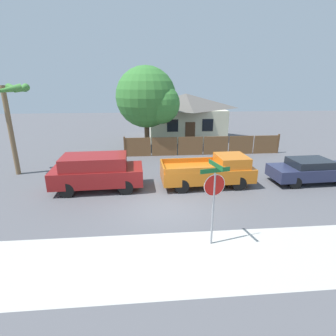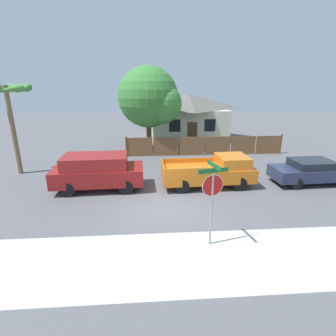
{
  "view_description": "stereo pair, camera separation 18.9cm",
  "coord_description": "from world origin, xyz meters",
  "px_view_note": "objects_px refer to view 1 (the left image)",
  "views": [
    {
      "loc": [
        -0.77,
        -10.54,
        5.38
      ],
      "look_at": [
        0.25,
        0.98,
        1.6
      ],
      "focal_mm": 28.0,
      "sensor_mm": 36.0,
      "label": 1
    },
    {
      "loc": [
        -0.58,
        -10.55,
        5.38
      ],
      "look_at": [
        0.25,
        0.98,
        1.6
      ],
      "focal_mm": 28.0,
      "sensor_mm": 36.0,
      "label": 2
    }
  ],
  "objects_px": {
    "orange_pickup": "(211,171)",
    "parked_sedan": "(311,170)",
    "house": "(186,115)",
    "red_suv": "(97,171)",
    "stop_sign": "(214,190)",
    "oak_tree": "(149,99)",
    "palm_tree": "(4,98)"
  },
  "relations": [
    {
      "from": "oak_tree",
      "to": "stop_sign",
      "type": "xyz_separation_m",
      "value": [
        1.82,
        -13.39,
        -2.17
      ]
    },
    {
      "from": "house",
      "to": "stop_sign",
      "type": "relative_size",
      "value": 2.59
    },
    {
      "from": "red_suv",
      "to": "parked_sedan",
      "type": "bearing_deg",
      "value": -2.3
    },
    {
      "from": "oak_tree",
      "to": "palm_tree",
      "type": "xyz_separation_m",
      "value": [
        -8.24,
        -5.12,
        0.39
      ]
    },
    {
      "from": "orange_pickup",
      "to": "stop_sign",
      "type": "height_order",
      "value": "stop_sign"
    },
    {
      "from": "stop_sign",
      "to": "red_suv",
      "type": "bearing_deg",
      "value": 118.67
    },
    {
      "from": "house",
      "to": "stop_sign",
      "type": "xyz_separation_m",
      "value": [
        -1.87,
        -18.45,
        -0.24
      ]
    },
    {
      "from": "stop_sign",
      "to": "orange_pickup",
      "type": "bearing_deg",
      "value": 63.91
    },
    {
      "from": "parked_sedan",
      "to": "orange_pickup",
      "type": "bearing_deg",
      "value": 177.6
    },
    {
      "from": "house",
      "to": "parked_sedan",
      "type": "bearing_deg",
      "value": -68.51
    },
    {
      "from": "orange_pickup",
      "to": "parked_sedan",
      "type": "relative_size",
      "value": 1.06
    },
    {
      "from": "oak_tree",
      "to": "house",
      "type": "bearing_deg",
      "value": 53.87
    },
    {
      "from": "house",
      "to": "red_suv",
      "type": "distance_m",
      "value": 14.71
    },
    {
      "from": "palm_tree",
      "to": "red_suv",
      "type": "xyz_separation_m",
      "value": [
        5.32,
        -2.9,
        -3.57
      ]
    },
    {
      "from": "oak_tree",
      "to": "orange_pickup",
      "type": "xyz_separation_m",
      "value": [
        3.1,
        -8.01,
        -3.36
      ]
    },
    {
      "from": "house",
      "to": "orange_pickup",
      "type": "bearing_deg",
      "value": -92.62
    },
    {
      "from": "palm_tree",
      "to": "parked_sedan",
      "type": "bearing_deg",
      "value": -9.64
    },
    {
      "from": "red_suv",
      "to": "parked_sedan",
      "type": "xyz_separation_m",
      "value": [
        11.76,
        -0.0,
        -0.29
      ]
    },
    {
      "from": "house",
      "to": "orange_pickup",
      "type": "xyz_separation_m",
      "value": [
        -0.6,
        -13.07,
        -1.43
      ]
    },
    {
      "from": "oak_tree",
      "to": "parked_sedan",
      "type": "distance_m",
      "value": 12.43
    },
    {
      "from": "stop_sign",
      "to": "oak_tree",
      "type": "bearing_deg",
      "value": 84.97
    },
    {
      "from": "red_suv",
      "to": "orange_pickup",
      "type": "distance_m",
      "value": 6.02
    },
    {
      "from": "house",
      "to": "parked_sedan",
      "type": "xyz_separation_m",
      "value": [
        5.15,
        -13.08,
        -1.54
      ]
    },
    {
      "from": "house",
      "to": "orange_pickup",
      "type": "relative_size",
      "value": 1.54
    },
    {
      "from": "house",
      "to": "stop_sign",
      "type": "distance_m",
      "value": 18.54
    },
    {
      "from": "stop_sign",
      "to": "house",
      "type": "bearing_deg",
      "value": 71.43
    },
    {
      "from": "orange_pickup",
      "to": "stop_sign",
      "type": "distance_m",
      "value": 5.66
    },
    {
      "from": "oak_tree",
      "to": "orange_pickup",
      "type": "height_order",
      "value": "oak_tree"
    },
    {
      "from": "red_suv",
      "to": "orange_pickup",
      "type": "xyz_separation_m",
      "value": [
        6.02,
        0.01,
        -0.18
      ]
    },
    {
      "from": "orange_pickup",
      "to": "stop_sign",
      "type": "bearing_deg",
      "value": -105.6
    },
    {
      "from": "house",
      "to": "red_suv",
      "type": "height_order",
      "value": "house"
    },
    {
      "from": "house",
      "to": "stop_sign",
      "type": "bearing_deg",
      "value": -95.79
    }
  ]
}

